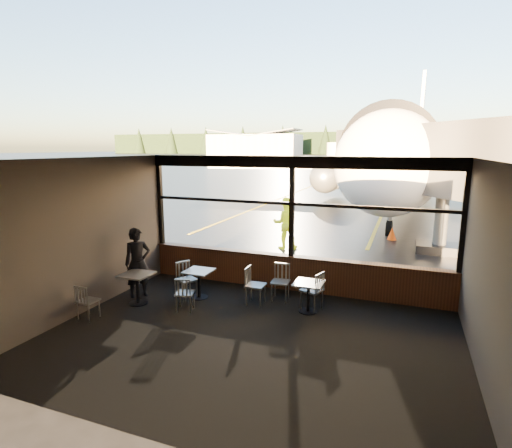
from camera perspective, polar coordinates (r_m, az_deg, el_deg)
The scene contains 32 objects.
ground_plane at distance 129.83m, azimuth 19.80°, elevation 8.61°, with size 520.00×520.00×0.00m, color black.
carpet_floor at distance 8.16m, azimuth -1.08°, elevation -16.07°, with size 8.00×6.00×0.01m, color black.
ceiling at distance 7.28m, azimuth -1.18°, elevation 9.23°, with size 8.00×6.00×0.04m, color #38332D.
wall_left at distance 9.72m, azimuth -23.58°, elevation -1.67°, with size 0.04×6.00×3.50m, color #534A42.
wall_right at distance 7.14m, azimuth 30.40°, elevation -6.58°, with size 0.04×6.00×3.50m, color #534A42.
wall_back at distance 5.03m, azimuth -14.29°, elevation -12.40°, with size 8.00×0.04×3.50m, color #534A42.
window_sill at distance 10.63m, azimuth 4.98°, elevation -7.01°, with size 8.00×0.28×0.90m, color #4A2816.
window_header at distance 10.13m, azimuth 5.25°, elevation 8.80°, with size 8.00×0.18×0.30m, color black.
mullion_left at distance 11.91m, azimuth -13.51°, elevation 3.29°, with size 0.12×0.12×2.60m, color black.
mullion_centre at distance 10.23m, azimuth 5.14°, elevation 2.35°, with size 0.12×0.12×2.60m, color black.
mullion_right at distance 9.94m, azimuth 27.62°, elevation 0.90°, with size 0.12×0.12×2.60m, color black.
window_transom at distance 10.22m, azimuth 5.15°, elevation 2.91°, with size 8.00×0.10×0.08m, color black.
airliner at distance 30.21m, azimuth 21.53°, elevation 13.95°, with size 31.18×37.42×11.43m, color white, non-canonical shape.
jet_bridge at distance 15.33m, azimuth 24.11°, elevation 5.30°, with size 9.27×11.33×4.94m, color #28282A, non-canonical shape.
cafe_table_near at distance 9.31m, azimuth 7.48°, elevation -10.34°, with size 0.65×0.65×0.71m, color gray, non-canonical shape.
cafe_table_mid at distance 10.16m, azimuth -8.14°, elevation -8.50°, with size 0.65×0.65×0.72m, color #9E9891, non-canonical shape.
cafe_table_left at distance 10.09m, azimuth -16.57°, elevation -8.86°, with size 0.69×0.69×0.76m, color gray, non-canonical shape.
chair_near_e at distance 9.43m, azimuth 7.98°, elevation -9.39°, with size 0.50×0.50×0.92m, color #B5AFA3, non-canonical shape.
chair_near_w at distance 9.65m, azimuth -0.05°, elevation -8.81°, with size 0.50×0.50×0.92m, color #BBB6A8, non-canonical shape.
chair_near_n at distance 9.92m, azimuth 3.50°, elevation -8.32°, with size 0.49×0.49×0.90m, color #B5B0A4, non-canonical shape.
chair_mid_s at distance 9.44m, azimuth -10.12°, elevation -9.75°, with size 0.45×0.45×0.83m, color #B0AA9F, non-canonical shape.
chair_mid_w at distance 10.20m, azimuth -9.83°, elevation -7.90°, with size 0.50×0.50×0.91m, color #AEA89D, non-canonical shape.
chair_left_s at distance 9.62m, azimuth -22.88°, elevation -10.12°, with size 0.44×0.44×0.81m, color #A9A399, non-canonical shape.
passenger at distance 10.44m, azimuth -16.55°, elevation -5.31°, with size 0.64×0.42×1.76m, color black.
ground_crew at distance 14.78m, azimuth 4.23°, elevation 0.12°, with size 0.93×0.73×1.92m, color #BFF219.
cone_nose at distance 17.20m, azimuth 18.85°, elevation -1.29°, with size 0.37×0.37×0.52m, color orange.
hangar_left at distance 203.21m, azimuth -0.20°, elevation 11.38°, with size 45.00×18.00×11.00m, color silver, non-canonical shape.
hangar_mid at distance 194.77m, azimuth 20.33°, elevation 10.59°, with size 38.00×15.00×10.00m, color silver, non-canonical shape.
fuel_tank_a at distance 194.52m, azimuth 11.28°, elevation 10.46°, with size 8.00×8.00×6.00m, color silver.
fuel_tank_b at distance 193.09m, azimuth 14.25°, elevation 10.34°, with size 8.00×8.00×6.00m, color silver.
fuel_tank_c at distance 192.17m, azimuth 17.26°, elevation 10.19°, with size 8.00×8.00×6.00m, color silver.
treeline at distance 219.78m, azimuth 20.44°, elevation 10.80°, with size 360.00×3.00×12.00m, color black.
Camera 1 is at (2.72, -9.75, 3.71)m, focal length 28.00 mm.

